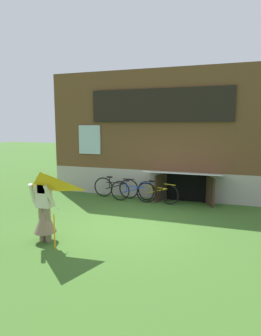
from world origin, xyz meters
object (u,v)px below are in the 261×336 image
(person, at_px, (44,213))
(bicycle_black, at_px, (116,187))
(bicycle_yellow, at_px, (157,192))
(kite, at_px, (41,194))
(bicycle_blue, at_px, (133,191))

(person, distance_m, bicycle_black, 4.41)
(person, distance_m, bicycle_yellow, 4.55)
(person, relative_size, bicycle_yellow, 1.02)
(person, xyz_separation_m, kite, (0.38, -0.61, 0.62))
(person, height_order, bicycle_blue, person)
(bicycle_black, bearing_deg, kite, -87.30)
(kite, distance_m, bicycle_black, 5.11)
(kite, relative_size, bicycle_yellow, 1.01)
(bicycle_blue, distance_m, bicycle_black, 0.85)
(person, distance_m, kite, 0.95)
(kite, bearing_deg, bicycle_blue, 85.09)
(bicycle_yellow, bearing_deg, kite, -87.44)
(person, bearing_deg, bicycle_yellow, 45.41)
(bicycle_yellow, xyz_separation_m, bicycle_blue, (-0.84, -0.17, 0.01))
(bicycle_blue, bearing_deg, bicycle_yellow, 9.39)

